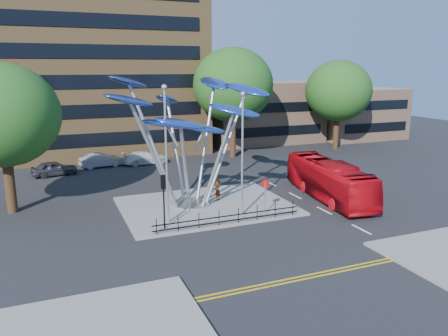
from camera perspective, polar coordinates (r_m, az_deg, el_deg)
name	(u,v)px	position (r m, az deg, el deg)	size (l,w,h in m)	color
ground	(254,233)	(27.17, 4.00, -8.47)	(120.00, 120.00, 0.00)	black
traffic_island	(206,206)	(31.98, -2.37, -4.95)	(12.00, 9.00, 0.15)	slate
double_yellow_near	(308,275)	(22.41, 10.95, -13.55)	(40.00, 0.12, 0.01)	gold
double_yellow_far	(312,278)	(22.19, 11.38, -13.86)	(40.00, 0.12, 0.01)	gold
brick_tower	(87,22)	(55.13, -17.46, 17.73)	(25.00, 15.00, 30.00)	brown
low_building_near	(264,112)	(59.57, 5.22, 7.25)	(15.00, 8.00, 8.00)	tan
low_building_far	(358,113)	(65.63, 17.04, 6.83)	(12.00, 8.00, 7.00)	tan
tree_right	(233,85)	(48.65, 1.18, 10.78)	(8.80, 8.80, 12.11)	black
tree_left	(2,115)	(32.91, -27.01, 6.13)	(7.60, 7.60, 10.32)	black
tree_far	(338,91)	(55.73, 14.71, 9.70)	(8.00, 8.00, 10.81)	black
leaf_sculpture	(187,112)	(30.88, -4.80, 7.28)	(12.72, 9.54, 9.51)	#9EA0A5
street_lamp_left	(166,143)	(27.39, -7.59, 3.27)	(0.36, 0.36, 8.80)	#9EA0A5
street_lamp_right	(242,143)	(28.62, 2.42, 3.26)	(0.36, 0.36, 8.30)	#9EA0A5
traffic_light_island	(164,190)	(26.92, -7.91, -2.89)	(0.28, 0.18, 3.42)	black
no_entry_sign_island	(265,191)	(29.57, 5.40, -2.98)	(0.60, 0.10, 2.45)	#9EA0A5
pedestrian_railing_front	(229,218)	(28.03, 0.63, -6.54)	(10.00, 0.06, 1.00)	black
red_bus	(329,180)	(34.55, 13.53, -1.52)	(2.49, 10.63, 2.96)	#B10811
pedestrian	(217,190)	(32.63, -0.87, -2.92)	(0.60, 0.40, 1.66)	gray
parked_car_left	(54,168)	(43.83, -21.28, -0.05)	(1.65, 4.11, 1.40)	#383A3F
parked_car_mid	(101,160)	(46.07, -15.75, 0.99)	(1.53, 4.38, 1.44)	#97999E
parked_car_right	(146,158)	(46.50, -10.21, 1.33)	(1.90, 4.67, 1.36)	silver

